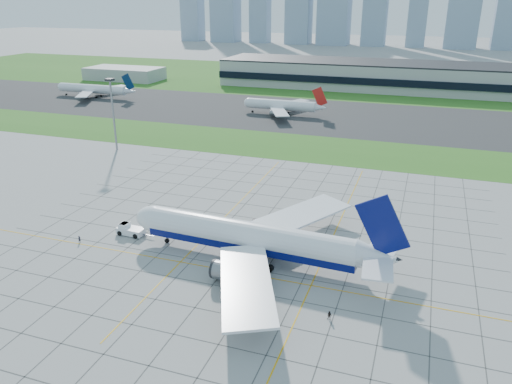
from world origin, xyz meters
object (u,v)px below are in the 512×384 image
light_mast (112,106)px  crew_near (79,239)px  pushback_tug (130,230)px  crew_far (329,316)px  distant_jet_0 (94,89)px  airliner (251,238)px  distant_jet_1 (283,105)px

light_mast → crew_near: bearing=-62.7°
pushback_tug → light_mast: bearing=128.8°
crew_far → distant_jet_0: distant_jet_0 is taller
pushback_tug → distant_jet_0: size_ratio=0.20×
airliner → crew_far: (19.78, -15.66, -4.29)m
pushback_tug → distant_jet_0: distant_jet_0 is taller
distant_jet_0 → distant_jet_1: (111.33, -8.48, -0.00)m
crew_near → distant_jet_1: 142.53m
crew_far → light_mast: bearing=151.4°
crew_near → crew_far: 60.03m
distant_jet_0 → distant_jet_1: same height
pushback_tug → distant_jet_1: distant_jet_1 is taller
airliner → crew_near: size_ratio=36.51×
distant_jet_0 → crew_near: bearing=-55.2°
airliner → distant_jet_1: airliner is taller
distant_jet_0 → crew_far: bearing=-44.5°
crew_near → light_mast: bearing=44.8°
light_mast → airliner: (73.68, -61.05, -11.06)m
airliner → crew_near: 39.94m
crew_near → airliner: bearing=-64.8°
pushback_tug → distant_jet_1: (-2.08, 134.97, 3.31)m
crew_near → distant_jet_1: (6.38, 142.34, 3.66)m
light_mast → airliner: light_mast is taller
airliner → distant_jet_1: size_ratio=1.41×
light_mast → pushback_tug: (42.79, -59.02, -15.01)m
light_mast → distant_jet_1: 86.96m
airliner → crew_far: size_ratio=36.09×
pushback_tug → distant_jet_1: bearing=93.7°
crew_far → distant_jet_1: bearing=119.8°
light_mast → distant_jet_0: (-70.62, 84.43, -11.69)m
pushback_tug → crew_far: 53.67m
light_mast → distant_jet_0: size_ratio=0.54×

